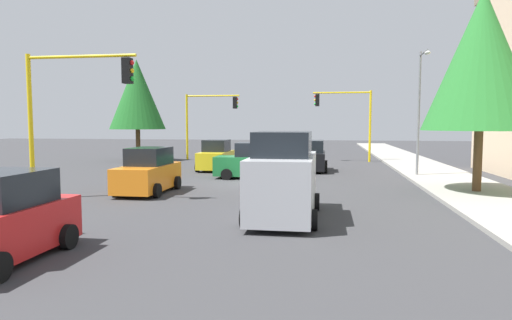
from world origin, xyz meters
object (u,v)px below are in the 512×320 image
object	(u,v)px
car_orange	(148,172)
street_lamp_curbside	(420,99)
delivery_van_silver	(284,179)
tree_roadside_near	(482,60)
traffic_signal_near_right	(71,97)
car_red	(0,221)
car_green	(254,162)
car_yellow	(216,156)
tree_opposite_side	(137,95)
car_black	(312,157)
traffic_signal_far_left	(347,112)
traffic_signal_far_right	(208,113)

from	to	relation	value
car_orange	street_lamp_curbside	bearing A→B (deg)	119.89
street_lamp_curbside	delivery_van_silver	world-z (taller)	street_lamp_curbside
tree_roadside_near	traffic_signal_near_right	bearing A→B (deg)	-76.14
car_orange	car_red	bearing A→B (deg)	3.91
car_red	car_green	bearing A→B (deg)	168.82
car_green	tree_roadside_near	bearing A→B (deg)	68.83
car_yellow	car_red	bearing A→B (deg)	0.17
street_lamp_curbside	tree_opposite_side	size ratio (longest dim) A/B	0.86
traffic_signal_near_right	car_green	bearing A→B (deg)	143.69
car_green	car_black	distance (m)	5.35
car_green	car_black	xyz separation A→B (m)	(-4.39, 3.05, -0.00)
traffic_signal_far_left	car_yellow	bearing A→B (deg)	-46.88
street_lamp_curbside	tree_roadside_near	distance (m)	5.91
street_lamp_curbside	car_red	world-z (taller)	street_lamp_curbside
street_lamp_curbside	car_black	size ratio (longest dim) A/B	1.73
traffic_signal_far_left	car_yellow	xyz separation A→B (m)	(8.09, -8.64, -3.09)
street_lamp_curbside	car_yellow	distance (m)	12.84
car_green	car_orange	bearing A→B (deg)	-33.10
traffic_signal_near_right	car_orange	size ratio (longest dim) A/B	1.43
street_lamp_curbside	tree_opposite_side	distance (m)	21.90
traffic_signal_far_right	car_red	distance (m)	27.81
delivery_van_silver	car_orange	size ratio (longest dim) A/B	1.20
tree_roadside_near	delivery_van_silver	world-z (taller)	tree_roadside_near
traffic_signal_far_left	tree_opposite_side	bearing A→B (deg)	-83.17
car_green	car_red	size ratio (longest dim) A/B	1.10
traffic_signal_far_left	tree_opposite_side	distance (m)	16.86
tree_opposite_side	car_orange	world-z (taller)	tree_opposite_side
car_red	car_orange	distance (m)	9.80
street_lamp_curbside	tree_roadside_near	bearing A→B (deg)	13.05
car_black	car_yellow	bearing A→B (deg)	-85.55
traffic_signal_far_left	car_black	bearing A→B (deg)	-17.96
delivery_van_silver	car_red	bearing A→B (deg)	-46.55
delivery_van_silver	street_lamp_curbside	bearing A→B (deg)	151.39
tree_opposite_side	car_black	world-z (taller)	tree_opposite_side
car_red	car_orange	world-z (taller)	same
car_green	traffic_signal_far_right	bearing A→B (deg)	-154.07
tree_opposite_side	traffic_signal_far_left	bearing A→B (deg)	96.83
car_red	car_black	xyz separation A→B (m)	(-19.90, 6.12, 0.00)
traffic_signal_far_right	car_black	distance (m)	12.08
traffic_signal_far_left	car_black	xyz separation A→B (m)	(7.61, -2.47, -3.09)
delivery_van_silver	car_black	world-z (taller)	delivery_van_silver
traffic_signal_near_right	car_red	size ratio (longest dim) A/B	1.53
tree_opposite_side	car_orange	xyz separation A→B (m)	(15.72, 7.44, -4.46)
delivery_van_silver	car_green	xyz separation A→B (m)	(-10.10, -2.64, -0.39)
traffic_signal_far_right	tree_opposite_side	bearing A→B (deg)	-69.45
tree_roadside_near	street_lamp_curbside	bearing A→B (deg)	-166.95
traffic_signal_far_right	tree_roadside_near	size ratio (longest dim) A/B	0.64
traffic_signal_far_right	car_yellow	size ratio (longest dim) A/B	1.48
traffic_signal_near_right	tree_opposite_side	xyz separation A→B (m)	(-18.00, -5.29, 1.29)
tree_opposite_side	tree_roadside_near	bearing A→B (deg)	56.93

